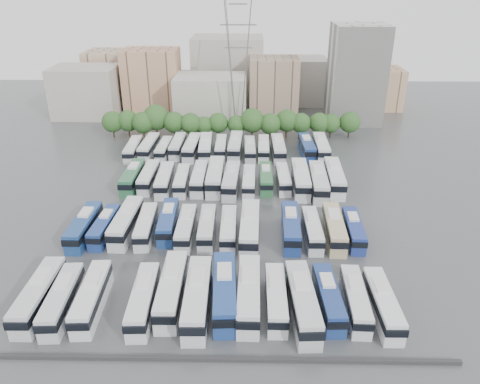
{
  "coord_description": "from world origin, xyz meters",
  "views": [
    {
      "loc": [
        4.6,
        -71.25,
        38.82
      ],
      "look_at": [
        3.26,
        3.82,
        3.0
      ],
      "focal_mm": 35.0,
      "sensor_mm": 36.0,
      "label": 1
    }
  ],
  "objects_px": {
    "bus_r2_s5": "(199,178)",
    "bus_r3_s3": "(178,146)",
    "apartment_tower": "(356,74)",
    "bus_r2_s11": "(301,178)",
    "bus_r2_s1": "(133,177)",
    "bus_r2_s9": "(266,178)",
    "bus_r3_s6": "(221,147)",
    "bus_r1_s12": "(334,228)",
    "bus_r2_s13": "(334,177)",
    "bus_r0_s2": "(92,297)",
    "bus_r3_s0": "(133,149)",
    "bus_r0_s6": "(197,297)",
    "bus_r1_s5": "(186,227)",
    "bus_r1_s13": "(354,229)",
    "bus_r2_s6": "(215,176)",
    "bus_r1_s7": "(229,228)",
    "bus_r2_s7": "(231,180)",
    "bus_r1_s2": "(126,222)",
    "bus_r2_s3": "(165,180)",
    "bus_r0_s5": "(172,289)",
    "bus_r3_s12": "(307,147)",
    "bus_r3_s13": "(321,147)",
    "bus_r1_s4": "(168,221)",
    "bus_r3_s4": "(192,147)",
    "bus_r1_s3": "(146,226)",
    "bus_r2_s10": "(283,178)",
    "bus_r0_s10": "(303,301)",
    "bus_r1_s6": "(207,227)",
    "bus_r1_s0": "(84,226)",
    "bus_r0_s7": "(225,291)",
    "bus_r2_s4": "(182,180)",
    "bus_r0_s13": "(383,303)",
    "bus_r3_s2": "(164,149)",
    "bus_r2_s8": "(249,181)",
    "bus_r2_s12": "(318,181)",
    "bus_r1_s8": "(250,227)",
    "bus_r0_s8": "(249,294)",
    "bus_r0_s0": "(39,295)",
    "bus_r3_s9": "(264,148)",
    "bus_r0_s11": "(328,298)",
    "electricity_pylon": "(238,58)",
    "bus_r3_s8": "(250,149)",
    "bus_r3_s1": "(149,147)",
    "bus_r0_s4": "(143,299)",
    "bus_r0_s9": "(276,298)",
    "bus_r0_s12": "(355,299)",
    "bus_r3_s5": "(206,147)",
    "bus_r1_s1": "(105,226)"
  },
  "relations": [
    {
      "from": "bus_r1_s12",
      "to": "bus_r2_s13",
      "type": "bearing_deg",
      "value": 82.98
    },
    {
      "from": "apartment_tower",
      "to": "bus_r2_s11",
      "type": "xyz_separation_m",
      "value": [
        -19.08,
        -45.95,
        -10.89
      ]
    },
    {
      "from": "bus_r3_s1",
      "to": "bus_r2_s8",
      "type": "bearing_deg",
      "value": -36.66
    },
    {
      "from": "bus_r1_s5",
      "to": "bus_r1_s13",
      "type": "bearing_deg",
      "value": 0.02
    },
    {
      "from": "bus_r0_s2",
      "to": "bus_r3_s0",
      "type": "height_order",
      "value": "bus_r0_s2"
    },
    {
      "from": "bus_r0_s8",
      "to": "bus_r3_s2",
      "type": "distance_m",
      "value": 56.55
    },
    {
      "from": "bus_r2_s6",
      "to": "bus_r3_s6",
      "type": "bearing_deg",
      "value": 89.9
    },
    {
      "from": "bus_r0_s6",
      "to": "bus_r0_s12",
      "type": "relative_size",
      "value": 1.2
    },
    {
      "from": "bus_r1_s4",
      "to": "bus_r2_s3",
      "type": "xyz_separation_m",
      "value": [
        -3.27,
        16.46,
        0.05
      ]
    },
    {
      "from": "bus_r1_s8",
      "to": "bus_r3_s1",
      "type": "xyz_separation_m",
      "value": [
        -23.22,
        37.24,
        -0.19
      ]
    },
    {
      "from": "bus_r0_s11",
      "to": "bus_r2_s11",
      "type": "bearing_deg",
      "value": 87.84
    },
    {
      "from": "bus_r0_s0",
      "to": "bus_r1_s7",
      "type": "xyz_separation_m",
      "value": [
        23.11,
        17.46,
        -0.24
      ]
    },
    {
      "from": "bus_r3_s3",
      "to": "bus_r3_s9",
      "type": "xyz_separation_m",
      "value": [
        19.94,
        -1.06,
        -0.04
      ]
    },
    {
      "from": "bus_r3_s6",
      "to": "bus_r3_s9",
      "type": "relative_size",
      "value": 0.97
    },
    {
      "from": "bus_r0_s13",
      "to": "bus_r2_s11",
      "type": "xyz_separation_m",
      "value": [
        -6.39,
        37.15,
        0.32
      ]
    },
    {
      "from": "bus_r0_s11",
      "to": "bus_r2_s1",
      "type": "distance_m",
      "value": 49.38
    },
    {
      "from": "bus_r3_s9",
      "to": "bus_r0_s11",
      "type": "bearing_deg",
      "value": -81.7
    },
    {
      "from": "bus_r3_s1",
      "to": "bus_r0_s4",
      "type": "bearing_deg",
      "value": -77.51
    },
    {
      "from": "bus_r0_s13",
      "to": "bus_r3_s8",
      "type": "relative_size",
      "value": 1.03
    },
    {
      "from": "bus_r1_s1",
      "to": "bus_r2_s8",
      "type": "xyz_separation_m",
      "value": [
        23.14,
        17.99,
        0.02
      ]
    },
    {
      "from": "bus_r1_s4",
      "to": "bus_r3_s12",
      "type": "bearing_deg",
      "value": 50.81
    },
    {
      "from": "bus_r0_s10",
      "to": "bus_r1_s6",
      "type": "height_order",
      "value": "bus_r0_s10"
    },
    {
      "from": "bus_r2_s5",
      "to": "bus_r3_s3",
      "type": "xyz_separation_m",
      "value": [
        -6.85,
        18.54,
        -0.04
      ]
    },
    {
      "from": "bus_r2_s1",
      "to": "bus_r2_s9",
      "type": "xyz_separation_m",
      "value": [
        26.29,
        0.27,
        -0.18
      ]
    },
    {
      "from": "bus_r3_s13",
      "to": "bus_r0_s2",
      "type": "bearing_deg",
      "value": -122.18
    },
    {
      "from": "bus_r2_s13",
      "to": "bus_r3_s12",
      "type": "relative_size",
      "value": 1.11
    },
    {
      "from": "bus_r0_s5",
      "to": "bus_r3_s12",
      "type": "relative_size",
      "value": 1.06
    },
    {
      "from": "bus_r0_s12",
      "to": "bus_r3_s5",
      "type": "distance_m",
      "value": 58.99
    },
    {
      "from": "bus_r1_s3",
      "to": "bus_r1_s7",
      "type": "height_order",
      "value": "bus_r1_s3"
    },
    {
      "from": "electricity_pylon",
      "to": "bus_r2_s4",
      "type": "height_order",
      "value": "electricity_pylon"
    },
    {
      "from": "bus_r3_s6",
      "to": "bus_r2_s10",
      "type": "bearing_deg",
      "value": -53.78
    },
    {
      "from": "bus_r0_s2",
      "to": "bus_r2_s12",
      "type": "height_order",
      "value": "bus_r2_s12"
    },
    {
      "from": "bus_r2_s11",
      "to": "bus_r3_s6",
      "type": "xyz_separation_m",
      "value": [
        -16.55,
        18.62,
        -0.41
      ]
    },
    {
      "from": "bus_r0_s4",
      "to": "bus_r0_s9",
      "type": "distance_m",
      "value": 16.5
    },
    {
      "from": "bus_r2_s4",
      "to": "bus_r3_s2",
      "type": "bearing_deg",
      "value": 108.5
    },
    {
      "from": "bus_r1_s4",
      "to": "bus_r3_s4",
      "type": "xyz_separation_m",
      "value": [
        0.05,
        34.7,
        0.12
      ]
    },
    {
      "from": "bus_r1_s5",
      "to": "bus_r0_s10",
      "type": "bearing_deg",
      "value": -47.97
    },
    {
      "from": "bus_r1_s2",
      "to": "bus_r2_s3",
      "type": "xyz_separation_m",
      "value": [
        3.39,
        17.18,
        -0.15
      ]
    },
    {
      "from": "bus_r1_s8",
      "to": "bus_r2_s13",
      "type": "relative_size",
      "value": 0.98
    },
    {
      "from": "bus_r2_s6",
      "to": "bus_r2_s8",
      "type": "bearing_deg",
      "value": -11.64
    },
    {
      "from": "bus_r0_s8",
      "to": "bus_r3_s0",
      "type": "height_order",
      "value": "bus_r0_s8"
    },
    {
      "from": "bus_r0_s0",
      "to": "bus_r1_s8",
      "type": "bearing_deg",
      "value": 32.4
    },
    {
      "from": "apartment_tower",
      "to": "bus_r1_s0",
      "type": "bearing_deg",
      "value": -130.51
    },
    {
      "from": "bus_r0_s7",
      "to": "bus_r2_s4",
      "type": "relative_size",
      "value": 1.22
    },
    {
      "from": "bus_r1_s6",
      "to": "bus_r2_s10",
      "type": "bearing_deg",
      "value": 54.75
    },
    {
      "from": "bus_r0_s8",
      "to": "bus_r1_s7",
      "type": "relative_size",
      "value": 1.17
    },
    {
      "from": "bus_r0_s6",
      "to": "bus_r1_s12",
      "type": "bearing_deg",
      "value": 41.06
    },
    {
      "from": "bus_r2_s12",
      "to": "bus_r1_s12",
      "type": "bearing_deg",
      "value": -86.96
    },
    {
      "from": "bus_r1_s13",
      "to": "bus_r3_s3",
      "type": "height_order",
      "value": "bus_r3_s3"
    },
    {
      "from": "bus_r1_s7",
      "to": "bus_r2_s7",
      "type": "height_order",
      "value": "bus_r2_s7"
    }
  ]
}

